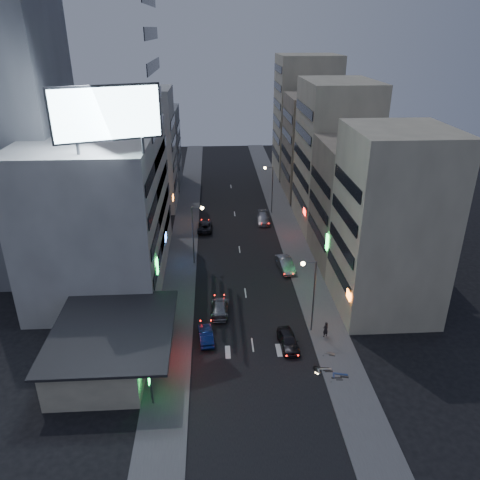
{
  "coord_description": "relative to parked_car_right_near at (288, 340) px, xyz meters",
  "views": [
    {
      "loc": [
        -3.52,
        -33.86,
        28.79
      ],
      "look_at": [
        -0.57,
        15.38,
        6.33
      ],
      "focal_mm": 35.0,
      "sensor_mm": 36.0,
      "label": 1
    }
  ],
  "objects": [
    {
      "name": "billboard",
      "position": [
        -16.47,
        6.42,
        20.94
      ],
      "size": [
        9.52,
        3.75,
        6.2
      ],
      "rotation": [
        0.0,
        0.0,
        0.35
      ],
      "color": "#595B60",
      "rests_on": "white_building"
    },
    {
      "name": "far_right_a",
      "position": [
        12.02,
        46.44,
        8.28
      ],
      "size": [
        11.0,
        12.0,
        18.0
      ],
      "primitive_type": "cube",
      "color": "tan",
      "rests_on": "ground"
    },
    {
      "name": "scooter_black_b",
      "position": [
        3.32,
        -3.52,
        -0.02
      ],
      "size": [
        0.8,
        1.93,
        1.15
      ],
      "primitive_type": null,
      "rotation": [
        0.0,
        0.0,
        1.48
      ],
      "color": "black",
      "rests_on": "sidewalk_right"
    },
    {
      "name": "far_right_b",
      "position": [
        12.52,
        60.44,
        11.28
      ],
      "size": [
        12.0,
        12.0,
        24.0
      ],
      "primitive_type": "cube",
      "color": "beige",
      "rests_on": "ground"
    },
    {
      "name": "grey_tower",
      "position": [
        -29.48,
        19.44,
        16.28
      ],
      "size": [
        10.0,
        14.0,
        34.0
      ],
      "primitive_type": "cube",
      "color": "gray",
      "rests_on": "ground"
    },
    {
      "name": "white_building",
      "position": [
        -20.48,
        16.44,
        8.28
      ],
      "size": [
        14.0,
        24.0,
        18.0
      ],
      "primitive_type": "cube",
      "color": "silver",
      "rests_on": "ground"
    },
    {
      "name": "far_left_a",
      "position": [
        -18.98,
        41.44,
        9.28
      ],
      "size": [
        11.0,
        10.0,
        20.0
      ],
      "primitive_type": "cube",
      "color": "silver",
      "rests_on": "ground"
    },
    {
      "name": "parked_car_left",
      "position": [
        -8.44,
        29.74,
        -0.06
      ],
      "size": [
        2.3,
        4.76,
        1.31
      ],
      "primitive_type": "imported",
      "rotation": [
        0.0,
        0.0,
        3.11
      ],
      "color": "#242429",
      "rests_on": "ground"
    },
    {
      "name": "parked_car_right_mid",
      "position": [
        2.12,
        16.02,
        0.06
      ],
      "size": [
        2.26,
        4.91,
        1.56
      ],
      "primitive_type": "imported",
      "rotation": [
        0.0,
        0.0,
        0.13
      ],
      "color": "#96999D",
      "rests_on": "ground"
    },
    {
      "name": "sidewalk_left",
      "position": [
        -11.48,
        26.44,
        -0.66
      ],
      "size": [
        4.0,
        120.0,
        0.12
      ],
      "primitive_type": "cube",
      "color": "#4C4C4F",
      "rests_on": "ground"
    },
    {
      "name": "road_car_blue",
      "position": [
        -8.13,
        1.47,
        -0.08
      ],
      "size": [
        1.79,
        4.02,
        1.28
      ],
      "primitive_type": "imported",
      "rotation": [
        0.0,
        0.0,
        3.25
      ],
      "color": "navy",
      "rests_on": "ground"
    },
    {
      "name": "street_lamp_right_near",
      "position": [
        2.42,
        2.44,
        4.65
      ],
      "size": [
        1.6,
        0.44,
        8.02
      ],
      "color": "#595B60",
      "rests_on": "sidewalk_right"
    },
    {
      "name": "shophouse_mid",
      "position": [
        12.02,
        18.44,
        7.28
      ],
      "size": [
        11.0,
        12.0,
        16.0
      ],
      "primitive_type": "cube",
      "color": "tan",
      "rests_on": "ground"
    },
    {
      "name": "scooter_silver_a",
      "position": [
        3.5,
        -3.64,
        -0.0
      ],
      "size": [
        0.77,
        1.99,
        1.19
      ],
      "primitive_type": null,
      "rotation": [
        0.0,
        0.0,
        1.51
      ],
      "color": "#B8BAC0",
      "rests_on": "sidewalk_right"
    },
    {
      "name": "parked_car_right_near",
      "position": [
        0.0,
        0.0,
        0.0
      ],
      "size": [
        2.03,
        4.33,
        1.43
      ],
      "primitive_type": "imported",
      "rotation": [
        0.0,
        0.0,
        0.08
      ],
      "color": "#232328",
      "rests_on": "ground"
    },
    {
      "name": "far_left_b",
      "position": [
        -19.48,
        54.44,
        6.78
      ],
      "size": [
        12.0,
        10.0,
        15.0
      ],
      "primitive_type": "cube",
      "color": "gray",
      "rests_on": "ground"
    },
    {
      "name": "road_car_silver",
      "position": [
        -6.61,
        6.37,
        -0.03
      ],
      "size": [
        2.12,
        4.79,
        1.37
      ],
      "primitive_type": "imported",
      "rotation": [
        0.0,
        0.0,
        3.1
      ],
      "color": "gray",
      "rests_on": "ground"
    },
    {
      "name": "street_lamp_right_far",
      "position": [
        2.42,
        36.44,
        4.65
      ],
      "size": [
        1.6,
        0.44,
        8.02
      ],
      "color": "#595B60",
      "rests_on": "sidewalk_right"
    },
    {
      "name": "scooter_black_a",
      "position": [
        4.14,
        -4.89,
        -0.11
      ],
      "size": [
        0.66,
        1.63,
        0.97
      ],
      "primitive_type": null,
      "rotation": [
        0.0,
        0.0,
        1.49
      ],
      "color": "black",
      "rests_on": "sidewalk_right"
    },
    {
      "name": "street_lamp_left",
      "position": [
        -9.39,
        18.44,
        4.65
      ],
      "size": [
        1.6,
        0.44,
        8.02
      ],
      "color": "#595B60",
      "rests_on": "sidewalk_left"
    },
    {
      "name": "person",
      "position": [
        3.99,
        1.24,
        0.25
      ],
      "size": [
        0.74,
        0.63,
        1.7
      ],
      "primitive_type": "imported",
      "rotation": [
        0.0,
        0.0,
        3.59
      ],
      "color": "black",
      "rests_on": "sidewalk_right"
    },
    {
      "name": "shophouse_near",
      "position": [
        11.52,
        6.94,
        9.28
      ],
      "size": [
        10.0,
        11.0,
        20.0
      ],
      "primitive_type": "cube",
      "color": "beige",
      "rests_on": "ground"
    },
    {
      "name": "food_court",
      "position": [
        -17.38,
        -1.56,
        1.27
      ],
      "size": [
        11.0,
        13.0,
        3.88
      ],
      "color": "beige",
      "rests_on": "ground"
    },
    {
      "name": "sidewalk_right",
      "position": [
        4.52,
        26.44,
        -0.66
      ],
      "size": [
        4.0,
        120.0,
        0.12
      ],
      "primitive_type": "cube",
      "color": "#4C4C4F",
      "rests_on": "ground"
    },
    {
      "name": "shophouse_far",
      "position": [
        11.52,
        31.44,
        10.28
      ],
      "size": [
        10.0,
        14.0,
        22.0
      ],
      "primitive_type": "cube",
      "color": "beige",
      "rests_on": "ground"
    },
    {
      "name": "parked_car_right_far",
      "position": [
        0.97,
        32.31,
        -0.02
      ],
      "size": [
        2.21,
        4.9,
        1.39
      ],
      "primitive_type": "imported",
      "rotation": [
        0.0,
        0.0,
        -0.05
      ],
      "color": "#9899A0",
      "rests_on": "ground"
    },
    {
      "name": "scooter_blue",
      "position": [
        4.81,
        -4.53,
        0.02
      ],
      "size": [
        1.15,
        2.12,
        1.23
      ],
      "primitive_type": null,
      "rotation": [
        0.0,
        0.0,
        1.32
      ],
      "color": "navy",
      "rests_on": "sidewalk_right"
    },
    {
      "name": "ground",
      "position": [
        -3.48,
        -3.56,
        -0.72
      ],
      "size": [
        180.0,
        180.0,
        0.0
      ],
      "primitive_type": "plane",
      "color": "black",
      "rests_on": "ground"
    },
    {
      "name": "scooter_silver_b",
      "position": [
        4.36,
        -1.57,
        -0.11
      ],
      "size": [
        1.07,
        1.7,
        0.98
      ],
      "primitive_type": null,
      "rotation": [
        0.0,
        0.0,
        1.21
      ],
      "color": "gray",
      "rests_on": "sidewalk_right"
    }
  ]
}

